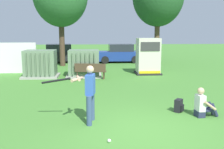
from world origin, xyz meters
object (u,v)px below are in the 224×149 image
(transformer_mid_west, at_px, (84,64))
(batter, at_px, (88,91))
(generator_enclosure, at_px, (148,56))
(parked_car_left_of_center, at_px, (120,54))
(park_bench, at_px, (90,70))
(seated_spectator, at_px, (203,105))
(backpack, at_px, (179,106))
(parked_car_leftmost, at_px, (58,54))
(sports_ball, at_px, (109,141))
(transformer_west, at_px, (41,64))

(transformer_mid_west, bearing_deg, batter, -87.32)
(generator_enclosure, bearing_deg, batter, -112.97)
(parked_car_left_of_center, bearing_deg, park_bench, -107.69)
(seated_spectator, xyz_separation_m, backpack, (-0.61, 0.53, -0.16))
(batter, distance_m, parked_car_leftmost, 15.65)
(seated_spectator, relative_size, parked_car_left_of_center, 0.23)
(sports_ball, bearing_deg, transformer_west, 110.10)
(transformer_mid_west, relative_size, parked_car_leftmost, 0.48)
(seated_spectator, relative_size, backpack, 2.19)
(transformer_west, xyz_separation_m, batter, (2.97, -8.07, 0.19))
(generator_enclosure, distance_m, backpack, 8.01)
(generator_enclosure, bearing_deg, seated_spectator, -90.27)
(transformer_mid_west, distance_m, parked_car_left_of_center, 7.64)
(sports_ball, bearing_deg, parked_car_left_of_center, 83.01)
(generator_enclosure, bearing_deg, park_bench, -156.95)
(backpack, height_order, parked_car_leftmost, parked_car_leftmost)
(sports_ball, relative_size, backpack, 0.20)
(transformer_west, bearing_deg, parked_car_left_of_center, 51.98)
(park_bench, xyz_separation_m, batter, (-0.01, -7.17, 0.44))
(batter, xyz_separation_m, backpack, (3.06, 0.80, -0.76))
(batter, xyz_separation_m, seated_spectator, (3.66, 0.28, -0.60))
(transformer_mid_west, distance_m, seated_spectator, 8.80)
(parked_car_leftmost, height_order, parked_car_left_of_center, same)
(batter, height_order, parked_car_leftmost, batter)
(transformer_mid_west, relative_size, park_bench, 1.14)
(transformer_west, height_order, seated_spectator, transformer_west)
(generator_enclosure, relative_size, parked_car_left_of_center, 0.55)
(park_bench, relative_size, backpack, 4.19)
(sports_ball, distance_m, seated_spectator, 3.61)
(seated_spectator, bearing_deg, backpack, 139.16)
(seated_spectator, height_order, parked_car_leftmost, parked_car_leftmost)
(transformer_mid_west, bearing_deg, seated_spectator, -62.61)
(backpack, bearing_deg, parked_car_leftmost, 112.27)
(sports_ball, relative_size, parked_car_left_of_center, 0.02)
(generator_enclosure, relative_size, park_bench, 1.25)
(sports_ball, xyz_separation_m, seated_spectator, (3.15, 1.74, 0.33))
(generator_enclosure, distance_m, batter, 9.49)
(sports_ball, bearing_deg, transformer_mid_west, 95.38)
(generator_enclosure, height_order, parked_car_left_of_center, generator_enclosure)
(transformer_west, bearing_deg, transformer_mid_west, 0.15)
(sports_ball, bearing_deg, parked_car_leftmost, 101.52)
(transformer_west, xyz_separation_m, seated_spectator, (6.63, -7.80, -0.41))
(transformer_mid_west, height_order, backpack, transformer_mid_west)
(batter, height_order, backpack, batter)
(generator_enclosure, xyz_separation_m, parked_car_left_of_center, (-1.15, 6.40, -0.38))
(transformer_west, bearing_deg, park_bench, -16.90)
(transformer_west, distance_m, parked_car_left_of_center, 8.97)
(batter, bearing_deg, park_bench, 89.90)
(park_bench, distance_m, sports_ball, 8.65)
(seated_spectator, bearing_deg, parked_car_left_of_center, 94.27)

